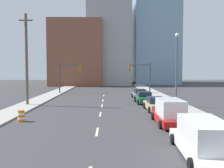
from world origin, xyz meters
The scene contains 20 objects.
sidewalk_left centered at (-8.91, 47.87, 0.08)m, with size 2.92×95.75×0.15m.
sidewalk_right centered at (8.91, 47.87, 0.08)m, with size 2.92×95.75×0.15m.
lane_stripe_at_15m centered at (0.00, 14.59, 0.00)m, with size 0.16×2.40×0.01m, color beige.
lane_stripe_at_21m centered at (0.00, 21.40, 0.00)m, with size 0.16×2.40×0.01m, color beige.
lane_stripe_at_27m centered at (0.00, 27.03, 0.00)m, with size 0.16×2.40×0.01m, color beige.
lane_stripe_at_32m centered at (0.00, 32.11, 0.00)m, with size 0.16×2.40×0.01m, color beige.
lane_stripe_at_39m centered at (0.00, 38.74, 0.00)m, with size 0.16×2.40×0.01m, color beige.
building_brick_left centered at (-7.83, 68.59, 8.72)m, with size 14.00×16.00×17.44m.
building_office_center centered at (0.96, 72.59, 12.00)m, with size 12.00×20.00×23.99m.
building_glass_right centered at (14.90, 76.59, 13.34)m, with size 13.00×20.00×26.68m.
traffic_signal_left centered at (-6.89, 42.46, 3.63)m, with size 4.00×0.35×5.60m.
traffic_signal_right centered at (7.14, 42.46, 3.63)m, with size 4.00×0.35×5.60m.
utility_pole_left_mid centered at (-9.02, 27.44, 5.62)m, with size 1.60×0.32×10.99m.
traffic_barrel centered at (-6.52, 18.10, 0.47)m, with size 0.56×0.56×0.95m.
street_lamp centered at (8.67, 26.08, 4.94)m, with size 0.44×0.44×8.53m.
box_truck_white centered at (5.53, 9.42, 0.90)m, with size 2.67×6.47×1.89m.
box_truck_red centered at (5.69, 16.93, 0.94)m, with size 2.33×5.42×2.00m.
sedan_tan centered at (5.80, 23.50, 0.65)m, with size 2.22×4.79×1.42m.
sedan_green centered at (5.39, 29.32, 0.69)m, with size 2.21×4.60×1.49m.
sedan_gray centered at (5.51, 34.63, 0.63)m, with size 2.25×4.51×1.39m.
Camera 1 is at (0.80, -2.67, 4.37)m, focal length 40.00 mm.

